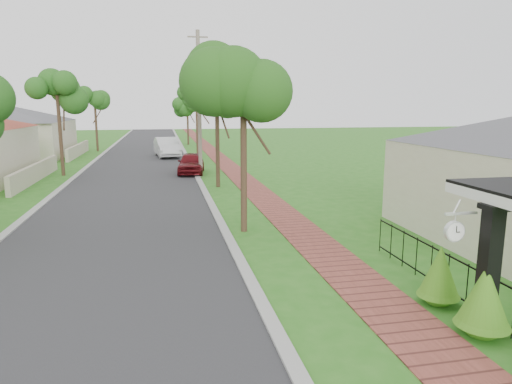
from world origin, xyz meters
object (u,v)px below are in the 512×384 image
object	(u,v)px
station_clock	(455,230)
parked_car_red	(191,163)
near_tree	(243,94)
utility_pole	(199,104)
porch_post	(488,277)
parked_car_white	(167,147)

from	to	relation	value
station_clock	parked_car_red	bearing A→B (deg)	99.51
parked_car_red	near_tree	bearing A→B (deg)	-79.26
utility_pole	station_clock	world-z (taller)	utility_pole
porch_post	utility_pole	size ratio (longest dim) A/B	0.29
parked_car_white	station_clock	xyz separation A→B (m)	(5.06, -32.06, 1.14)
porch_post	utility_pole	xyz separation A→B (m)	(-3.65, 20.93, 3.27)
parked_car_white	near_tree	world-z (taller)	near_tree
parked_car_white	utility_pole	world-z (taller)	utility_pole
parked_car_white	utility_pole	distance (m)	12.21
near_tree	parked_car_red	bearing A→B (deg)	93.68
porch_post	near_tree	world-z (taller)	near_tree
parked_car_white	station_clock	world-z (taller)	station_clock
parked_car_red	station_clock	bearing A→B (deg)	-73.43
parked_car_white	parked_car_red	bearing A→B (deg)	-89.68
near_tree	utility_pole	size ratio (longest dim) A/B	0.67
parked_car_red	parked_car_white	distance (m)	10.31
porch_post	station_clock	size ratio (longest dim) A/B	3.72
near_tree	station_clock	world-z (taller)	near_tree
utility_pole	porch_post	bearing A→B (deg)	-80.11
parked_car_red	porch_post	bearing A→B (deg)	-72.38
near_tree	station_clock	xyz separation A→B (m)	(2.74, -7.60, -2.70)
parked_car_white	station_clock	distance (m)	32.47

